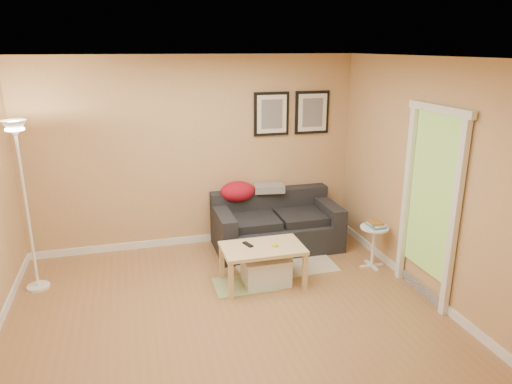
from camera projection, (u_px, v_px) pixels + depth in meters
floor at (227, 315)px, 4.97m from camera, size 4.50×4.50×0.00m
ceiling at (222, 57)px, 4.20m from camera, size 4.50×4.50×0.00m
wall_back at (195, 154)px, 6.43m from camera, size 4.50×0.00×4.50m
wall_front at (295, 298)px, 2.74m from camera, size 4.50×0.00×4.50m
wall_right at (427, 180)px, 5.16m from camera, size 0.00×4.00×4.00m
baseboard_back at (198, 239)px, 6.79m from camera, size 4.50×0.02×0.10m
baseboard_right at (415, 283)px, 5.52m from camera, size 0.02×4.00×0.10m
sofa at (277, 222)px, 6.53m from camera, size 1.70×0.90×0.75m
red_throw at (238, 192)px, 6.55m from camera, size 0.48×0.36×0.28m
plaid_throw at (269, 188)px, 6.67m from camera, size 0.45×0.32×0.10m
framed_print_left at (271, 114)px, 6.53m from camera, size 0.50×0.04×0.60m
framed_print_right at (312, 112)px, 6.68m from camera, size 0.50×0.04×0.60m
area_rug at (283, 262)px, 6.15m from camera, size 1.25×0.85×0.01m
green_runner at (244, 285)px, 5.58m from camera, size 0.70×0.50×0.01m
coffee_table at (262, 265)px, 5.56m from camera, size 0.98×0.63×0.47m
remote_control at (248, 244)px, 5.52m from camera, size 0.10×0.17×0.02m
tape_roll at (275, 245)px, 5.48m from camera, size 0.07×0.07×0.03m
storage_bin at (266, 270)px, 5.58m from camera, size 0.55×0.40×0.34m
side_table at (373, 247)px, 5.97m from camera, size 0.35×0.35×0.54m
book_stack at (376, 224)px, 5.89m from camera, size 0.20×0.25×0.07m
floor_lamp at (27, 213)px, 5.25m from camera, size 0.26×0.26×1.97m
doorway at (429, 209)px, 5.09m from camera, size 0.12×1.01×2.13m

